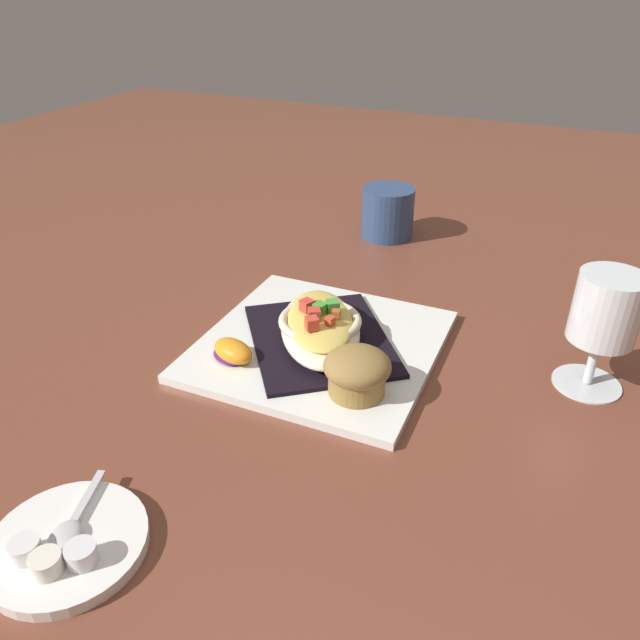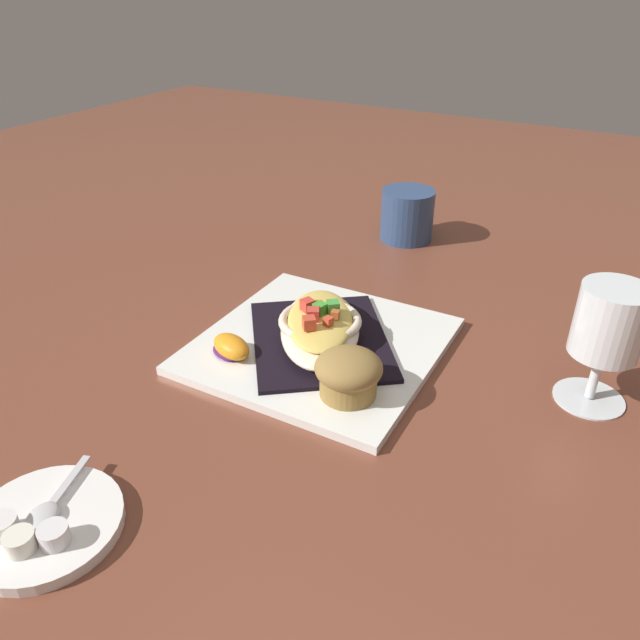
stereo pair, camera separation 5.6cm
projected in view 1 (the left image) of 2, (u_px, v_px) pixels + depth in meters
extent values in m
plane|color=brown|center=(320.00, 349.00, 0.74)|extent=(2.60, 2.60, 0.00)
cube|color=white|center=(320.00, 345.00, 0.73)|extent=(0.28, 0.28, 0.01)
cube|color=black|center=(320.00, 340.00, 0.73)|extent=(0.25, 0.24, 0.01)
ellipsoid|color=beige|center=(320.00, 328.00, 0.72)|extent=(0.20, 0.17, 0.03)
torus|color=beige|center=(320.00, 321.00, 0.72)|extent=(0.13, 0.13, 0.01)
ellipsoid|color=#DFC159|center=(320.00, 320.00, 0.72)|extent=(0.16, 0.14, 0.02)
cube|color=#D1442E|center=(312.00, 323.00, 0.68)|extent=(0.02, 0.02, 0.01)
cube|color=#D0492E|center=(330.00, 320.00, 0.69)|extent=(0.01, 0.01, 0.01)
cube|color=#D73E32|center=(306.00, 306.00, 0.71)|extent=(0.02, 0.02, 0.01)
cube|color=#AF5928|center=(335.00, 315.00, 0.70)|extent=(0.01, 0.01, 0.01)
cube|color=green|center=(320.00, 308.00, 0.71)|extent=(0.02, 0.02, 0.01)
cube|color=#CA4032|center=(314.00, 314.00, 0.70)|extent=(0.02, 0.02, 0.01)
cube|color=green|center=(333.00, 306.00, 0.71)|extent=(0.02, 0.02, 0.01)
cube|color=red|center=(318.00, 305.00, 0.72)|extent=(0.01, 0.01, 0.01)
cylinder|color=olive|center=(357.00, 382.00, 0.64)|extent=(0.06, 0.06, 0.03)
ellipsoid|color=olive|center=(357.00, 366.00, 0.63)|extent=(0.07, 0.07, 0.03)
ellipsoid|color=#4C0F23|center=(358.00, 360.00, 0.63)|extent=(0.03, 0.03, 0.01)
ellipsoid|color=#552264|center=(231.00, 355.00, 0.70)|extent=(0.05, 0.06, 0.01)
ellipsoid|color=orange|center=(233.00, 351.00, 0.69)|extent=(0.05, 0.06, 0.02)
cylinder|color=navy|center=(388.00, 212.00, 1.02)|extent=(0.09, 0.09, 0.08)
torus|color=navy|center=(400.00, 203.00, 1.05)|extent=(0.05, 0.02, 0.05)
cylinder|color=#4C2D14|center=(387.00, 223.00, 1.02)|extent=(0.07, 0.07, 0.04)
cylinder|color=white|center=(586.00, 383.00, 0.67)|extent=(0.07, 0.07, 0.00)
cylinder|color=white|center=(593.00, 360.00, 0.66)|extent=(0.01, 0.01, 0.06)
cylinder|color=white|center=(607.00, 308.00, 0.63)|extent=(0.07, 0.07, 0.07)
cylinder|color=silver|center=(603.00, 323.00, 0.64)|extent=(0.06, 0.06, 0.04)
cylinder|color=white|center=(68.00, 544.00, 0.48)|extent=(0.13, 0.13, 0.01)
ellipsoid|color=silver|center=(65.00, 536.00, 0.48)|extent=(0.04, 0.03, 0.01)
cube|color=silver|center=(88.00, 496.00, 0.52)|extent=(0.06, 0.03, 0.00)
cylinder|color=white|center=(25.00, 549.00, 0.46)|extent=(0.02, 0.02, 0.02)
cylinder|color=white|center=(46.00, 564.00, 0.45)|extent=(0.02, 0.02, 0.02)
cylinder|color=white|center=(81.00, 554.00, 0.46)|extent=(0.02, 0.02, 0.02)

